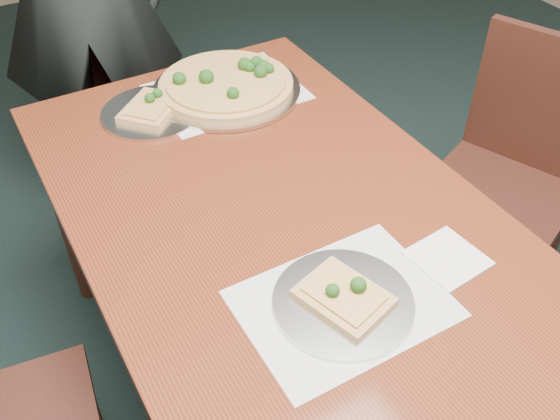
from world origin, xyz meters
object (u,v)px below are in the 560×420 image
pizza_pan (227,85)px  slice_plate_far (152,110)px  chair_right (514,166)px  slice_plate_near (344,299)px  dining_table (280,238)px  chair_far (123,77)px

pizza_pan → slice_plate_far: (-0.23, 0.00, -0.01)m
chair_right → slice_plate_far: 1.12m
chair_right → slice_plate_near: (-0.90, -0.35, 0.25)m
dining_table → slice_plate_near: 0.32m
pizza_pan → slice_plate_far: pizza_pan is taller
dining_table → chair_right: chair_right is taller
dining_table → slice_plate_far: bearing=101.5°
pizza_pan → slice_plate_far: size_ratio=1.55×
slice_plate_near → slice_plate_far: bearing=95.3°
dining_table → chair_right: size_ratio=1.65×
chair_far → slice_plate_far: 0.70m
chair_right → slice_plate_far: size_ratio=3.25×
dining_table → chair_right: 0.88m
chair_far → pizza_pan: chair_far is taller
chair_far → chair_right: same height
chair_right → chair_far: bearing=-164.5°
chair_right → slice_plate_near: bearing=-90.9°
chair_far → slice_plate_near: chair_far is taller
chair_right → slice_plate_near: size_ratio=3.25×
slice_plate_near → slice_plate_far: slice_plate_near is taller
chair_far → slice_plate_near: bearing=-102.5°
dining_table → pizza_pan: 0.56m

